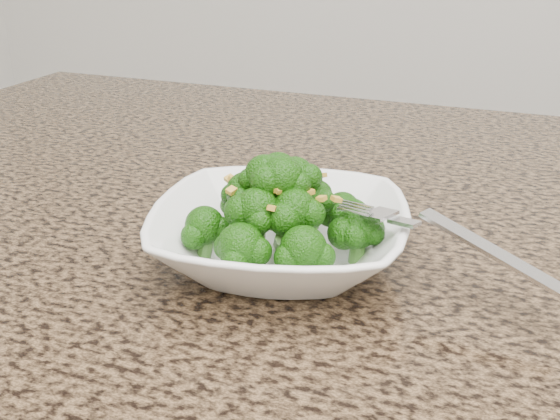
% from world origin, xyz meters
% --- Properties ---
extents(granite_counter, '(1.64, 1.04, 0.03)m').
position_xyz_m(granite_counter, '(0.00, 0.30, 0.89)').
color(granite_counter, brown).
rests_on(granite_counter, cabinet).
extents(bowl, '(0.25, 0.25, 0.05)m').
position_xyz_m(bowl, '(-0.14, 0.22, 0.93)').
color(bowl, white).
rests_on(bowl, granite_counter).
extents(broccoli_pile, '(0.19, 0.19, 0.06)m').
position_xyz_m(broccoli_pile, '(-0.14, 0.22, 0.98)').
color(broccoli_pile, '#185009').
rests_on(broccoli_pile, bowl).
extents(garlic_topping, '(0.11, 0.11, 0.01)m').
position_xyz_m(garlic_topping, '(-0.14, 0.22, 1.02)').
color(garlic_topping, gold).
rests_on(garlic_topping, broccoli_pile).
extents(fork, '(0.19, 0.11, 0.01)m').
position_xyz_m(fork, '(-0.03, 0.22, 0.96)').
color(fork, silver).
rests_on(fork, bowl).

